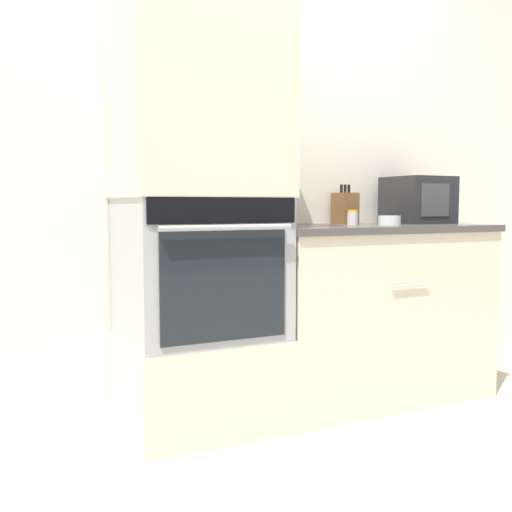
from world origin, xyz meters
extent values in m
plane|color=beige|center=(0.00, 0.00, 0.00)|extent=(12.00, 12.00, 0.00)
cube|color=silver|center=(0.00, 0.63, 1.25)|extent=(8.00, 0.05, 2.50)
cube|color=beige|center=(-0.35, 0.30, 0.21)|extent=(0.70, 0.60, 0.42)
cube|color=#9EA0A5|center=(-0.35, 0.30, 0.74)|extent=(0.68, 0.59, 0.63)
cube|color=black|center=(-0.35, 0.00, 1.00)|extent=(0.65, 0.01, 0.11)
cube|color=#33E54C|center=(-0.35, 0.00, 1.00)|extent=(0.09, 0.00, 0.03)
cube|color=black|center=(-0.35, 0.00, 0.69)|extent=(0.56, 0.01, 0.47)
cylinder|color=#9EA0A5|center=(-0.35, -0.03, 0.93)|extent=(0.58, 0.02, 0.02)
cube|color=beige|center=(-0.35, 0.30, 1.49)|extent=(0.70, 0.60, 0.87)
cube|color=beige|center=(0.61, 0.30, 0.44)|extent=(1.22, 0.60, 0.88)
cube|color=#474442|center=(0.61, 0.30, 0.90)|extent=(1.24, 0.63, 0.03)
cylinder|color=#B7B7BC|center=(0.61, -0.01, 0.64)|extent=(0.22, 0.01, 0.01)
cube|color=#232326|center=(0.99, 0.39, 1.05)|extent=(0.31, 0.32, 0.26)
cube|color=#3D3D3F|center=(0.97, 0.22, 1.05)|extent=(0.19, 0.01, 0.18)
cube|color=brown|center=(0.58, 0.51, 1.00)|extent=(0.10, 0.14, 0.17)
cylinder|color=black|center=(0.56, 0.51, 1.11)|extent=(0.02, 0.02, 0.04)
cylinder|color=black|center=(0.58, 0.51, 1.11)|extent=(0.02, 0.02, 0.04)
cylinder|color=black|center=(0.61, 0.51, 1.11)|extent=(0.02, 0.02, 0.04)
cylinder|color=silver|center=(0.68, 0.24, 0.94)|extent=(0.12, 0.12, 0.05)
cylinder|color=silver|center=(0.52, 0.34, 0.95)|extent=(0.06, 0.06, 0.06)
cylinder|color=gold|center=(0.52, 0.34, 0.99)|extent=(0.05, 0.05, 0.02)
cylinder|color=silver|center=(0.11, 0.32, 0.96)|extent=(0.04, 0.04, 0.07)
cylinder|color=black|center=(0.11, 0.32, 1.00)|extent=(0.04, 0.04, 0.02)
cylinder|color=brown|center=(0.08, 0.54, 0.95)|extent=(0.05, 0.05, 0.06)
cylinder|color=black|center=(0.08, 0.54, 0.99)|extent=(0.05, 0.05, 0.02)
camera|label=1|loc=(-1.31, -2.25, 1.02)|focal=42.00mm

